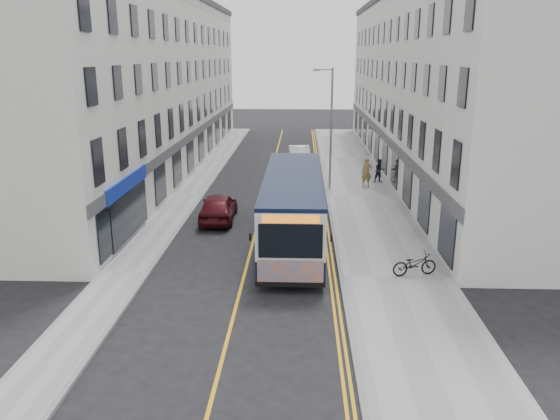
# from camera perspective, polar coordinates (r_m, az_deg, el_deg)

# --- Properties ---
(ground) EXTENTS (140.00, 140.00, 0.00)m
(ground) POSITION_cam_1_polar(r_m,az_deg,el_deg) (23.80, -3.49, -5.82)
(ground) COLOR black
(ground) RESTS_ON ground
(pavement_east) EXTENTS (4.50, 64.00, 0.12)m
(pavement_east) POSITION_cam_1_polar(r_m,az_deg,el_deg) (35.32, 8.60, 1.42)
(pavement_east) COLOR gray
(pavement_east) RESTS_ON ground
(pavement_west) EXTENTS (2.00, 64.00, 0.12)m
(pavement_west) POSITION_cam_1_polar(r_m,az_deg,el_deg) (35.85, -9.58, 1.60)
(pavement_west) COLOR gray
(pavement_west) RESTS_ON ground
(kerb_east) EXTENTS (0.18, 64.00, 0.13)m
(kerb_east) POSITION_cam_1_polar(r_m,az_deg,el_deg) (35.14, 4.95, 1.48)
(kerb_east) COLOR slate
(kerb_east) RESTS_ON ground
(kerb_west) EXTENTS (0.18, 64.00, 0.13)m
(kerb_west) POSITION_cam_1_polar(r_m,az_deg,el_deg) (35.66, -8.00, 1.60)
(kerb_west) COLOR slate
(kerb_west) RESTS_ON ground
(road_centre_line) EXTENTS (0.12, 64.00, 0.01)m
(road_centre_line) POSITION_cam_1_polar(r_m,az_deg,el_deg) (35.19, -1.57, 1.45)
(road_centre_line) COLOR orange
(road_centre_line) RESTS_ON ground
(road_dbl_yellow_inner) EXTENTS (0.10, 64.00, 0.01)m
(road_dbl_yellow_inner) POSITION_cam_1_polar(r_m,az_deg,el_deg) (35.13, 4.21, 1.39)
(road_dbl_yellow_inner) COLOR orange
(road_dbl_yellow_inner) RESTS_ON ground
(road_dbl_yellow_outer) EXTENTS (0.10, 64.00, 0.01)m
(road_dbl_yellow_outer) POSITION_cam_1_polar(r_m,az_deg,el_deg) (35.14, 4.54, 1.39)
(road_dbl_yellow_outer) COLOR orange
(road_dbl_yellow_outer) RESTS_ON ground
(terrace_east) EXTENTS (6.00, 46.00, 13.00)m
(terrace_east) POSITION_cam_1_polar(r_m,az_deg,el_deg) (44.02, 14.66, 12.45)
(terrace_east) COLOR silver
(terrace_east) RESTS_ON ground
(terrace_west) EXTENTS (6.00, 46.00, 13.00)m
(terrace_west) POSITION_cam_1_polar(r_m,az_deg,el_deg) (44.51, -12.77, 12.60)
(terrace_west) COLOR silver
(terrace_west) RESTS_ON ground
(streetlamp) EXTENTS (1.32, 0.18, 8.00)m
(streetlamp) POSITION_cam_1_polar(r_m,az_deg,el_deg) (36.31, 5.24, 8.88)
(streetlamp) COLOR gray
(streetlamp) RESTS_ON ground
(city_bus) EXTENTS (2.73, 11.72, 3.41)m
(city_bus) POSITION_cam_1_polar(r_m,az_deg,el_deg) (25.87, 1.37, 0.36)
(city_bus) COLOR black
(city_bus) RESTS_ON ground
(bicycle) EXTENTS (1.96, 1.06, 0.98)m
(bicycle) POSITION_cam_1_polar(r_m,az_deg,el_deg) (22.94, 13.88, -5.50)
(bicycle) COLOR black
(bicycle) RESTS_ON pavement_east
(pedestrian_near) EXTENTS (0.77, 0.56, 1.96)m
(pedestrian_near) POSITION_cam_1_polar(r_m,az_deg,el_deg) (37.53, 9.03, 3.89)
(pedestrian_near) COLOR olive
(pedestrian_near) RESTS_ON pavement_east
(pedestrian_far) EXTENTS (0.94, 0.82, 1.66)m
(pedestrian_far) POSITION_cam_1_polar(r_m,az_deg,el_deg) (39.00, 10.38, 4.06)
(pedestrian_far) COLOR black
(pedestrian_far) RESTS_ON pavement_east
(car_white) EXTENTS (1.97, 4.88, 1.58)m
(car_white) POSITION_cam_1_polar(r_m,az_deg,el_deg) (44.82, 2.04, 5.64)
(car_white) COLOR silver
(car_white) RESTS_ON ground
(car_maroon) EXTENTS (1.90, 4.54, 1.53)m
(car_maroon) POSITION_cam_1_polar(r_m,az_deg,el_deg) (30.09, -6.46, 0.34)
(car_maroon) COLOR #480C13
(car_maroon) RESTS_ON ground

